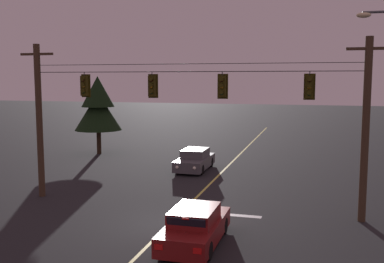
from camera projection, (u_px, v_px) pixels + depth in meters
name	position (u px, v px, depth m)	size (l,w,h in m)	color
ground_plane	(169.00, 225.00, 18.52)	(180.00, 180.00, 0.00)	black
lane_centre_stripe	(214.00, 180.00, 26.81)	(0.14, 60.00, 0.01)	#D1C64C
stop_bar_paint	(223.00, 214.00, 19.99)	(3.40, 0.36, 0.01)	silver
signal_span_assembly	(186.00, 122.00, 20.59)	(17.30, 0.32, 7.74)	#423021
traffic_light_leftmost	(84.00, 86.00, 21.74)	(0.48, 0.41, 1.22)	black
traffic_light_left_inner	(152.00, 86.00, 20.81)	(0.48, 0.41, 1.22)	black
traffic_light_centre	(222.00, 86.00, 19.94)	(0.48, 0.41, 1.22)	black
traffic_light_right_inner	(309.00, 87.00, 18.94)	(0.48, 0.41, 1.22)	black
car_waiting_near_lane	(195.00, 227.00, 16.33)	(1.80, 4.33, 1.39)	maroon
car_oncoming_lead	(195.00, 160.00, 29.70)	(1.80, 4.42, 1.39)	#4C4C51
tree_verge_near	(98.00, 106.00, 35.75)	(3.75, 3.75, 6.24)	#332316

